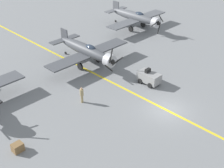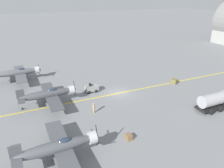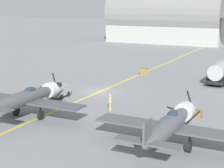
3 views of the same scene
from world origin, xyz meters
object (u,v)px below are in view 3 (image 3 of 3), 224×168
object	(u,v)px
airplane_near_right	(169,125)
supply_crate_by_tanker	(197,114)
fuel_tanker	(221,72)
supply_crate_mid_lane	(144,71)
hangar	(168,18)
ground_crew_walking	(110,102)
tow_tractor	(60,91)
airplane_near_center	(25,99)

from	to	relation	value
airplane_near_right	supply_crate_by_tanker	size ratio (longest dim) A/B	13.22
fuel_tanker	supply_crate_mid_lane	bearing A→B (deg)	177.37
hangar	supply_crate_by_tanker	bearing A→B (deg)	-68.93
ground_crew_walking	fuel_tanker	bearing A→B (deg)	69.61
supply_crate_by_tanker	ground_crew_walking	bearing A→B (deg)	-168.05
ground_crew_walking	supply_crate_by_tanker	xyz separation A→B (m)	(8.59, 1.82, -0.60)
airplane_near_right	ground_crew_walking	bearing A→B (deg)	129.59
fuel_tanker	supply_crate_by_tanker	bearing A→B (deg)	-85.92
airplane_near_right	supply_crate_mid_lane	world-z (taller)	airplane_near_right
fuel_tanker	airplane_near_right	bearing A→B (deg)	-86.81
tow_tractor	hangar	distance (m)	67.90
airplane_near_center	fuel_tanker	xyz separation A→B (m)	(13.34, 25.74, -0.50)
airplane_near_right	ground_crew_walking	size ratio (longest dim) A/B	6.71
supply_crate_by_tanker	hangar	distance (m)	72.72
tow_tractor	fuel_tanker	bearing A→B (deg)	48.44
ground_crew_walking	hangar	distance (m)	71.81
airplane_near_right	hangar	xyz separation A→B (m)	(-26.27, 76.86, 4.74)
fuel_tanker	hangar	xyz separation A→B (m)	(-24.76, 49.74, 5.24)
supply_crate_by_tanker	supply_crate_mid_lane	xyz separation A→B (m)	(-13.07, 18.40, 0.13)
fuel_tanker	supply_crate_mid_lane	world-z (taller)	fuel_tanker
fuel_tanker	ground_crew_walking	xyz separation A→B (m)	(-7.31, -19.68, -0.53)
airplane_near_right	supply_crate_mid_lane	size ratio (longest dim) A/B	9.89
ground_crew_walking	supply_crate_by_tanker	bearing A→B (deg)	11.95
fuel_tanker	tow_tractor	bearing A→B (deg)	-131.56
supply_crate_mid_lane	hangar	world-z (taller)	hangar
fuel_tanker	ground_crew_walking	bearing A→B (deg)	-110.39
airplane_near_right	tow_tractor	world-z (taller)	airplane_near_right
tow_tractor	ground_crew_walking	distance (m)	8.33
supply_crate_by_tanker	hangar	size ratio (longest dim) A/B	0.03
airplane_near_right	fuel_tanker	world-z (taller)	airplane_near_right
supply_crate_mid_lane	airplane_near_right	bearing A→B (deg)	-64.31
tow_tractor	supply_crate_by_tanker	bearing A→B (deg)	-2.19
airplane_near_center	airplane_near_right	bearing A→B (deg)	7.21
airplane_near_center	supply_crate_by_tanker	world-z (taller)	airplane_near_center
tow_tractor	ground_crew_walking	bearing A→B (deg)	-17.11
airplane_near_center	ground_crew_walking	bearing A→B (deg)	57.72
airplane_near_center	ground_crew_walking	size ratio (longest dim) A/B	6.71
airplane_near_center	supply_crate_mid_lane	xyz separation A→B (m)	(1.54, 26.29, -1.51)
airplane_near_center	hangar	xyz separation A→B (m)	(-11.43, 75.48, 4.74)
airplane_near_center	supply_crate_mid_lane	world-z (taller)	airplane_near_center
fuel_tanker	tow_tractor	world-z (taller)	fuel_tanker
airplane_near_right	tow_tractor	distance (m)	19.52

